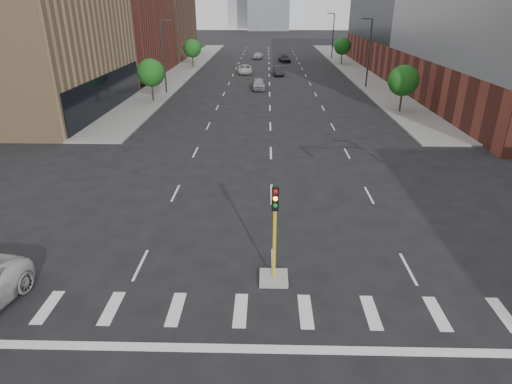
{
  "coord_description": "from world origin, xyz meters",
  "views": [
    {
      "loc": [
        -0.37,
        -6.17,
        10.79
      ],
      "look_at": [
        -0.84,
        12.62,
        2.5
      ],
      "focal_mm": 30.0,
      "sensor_mm": 36.0,
      "label": 1
    }
  ],
  "objects_px": {
    "car_mid_right": "(278,71)",
    "car_deep_right": "(284,59)",
    "car_distant": "(258,56)",
    "car_far_left": "(245,69)",
    "median_traffic_signal": "(274,261)",
    "car_near_left": "(259,84)"
  },
  "relations": [
    {
      "from": "median_traffic_signal",
      "to": "car_deep_right",
      "type": "height_order",
      "value": "median_traffic_signal"
    },
    {
      "from": "car_mid_right",
      "to": "car_deep_right",
      "type": "relative_size",
      "value": 0.95
    },
    {
      "from": "car_deep_right",
      "to": "car_distant",
      "type": "xyz_separation_m",
      "value": [
        -5.45,
        5.1,
        0.05
      ]
    },
    {
      "from": "car_near_left",
      "to": "car_far_left",
      "type": "xyz_separation_m",
      "value": [
        -2.58,
        14.75,
        -0.06
      ]
    },
    {
      "from": "car_near_left",
      "to": "car_distant",
      "type": "relative_size",
      "value": 1.05
    },
    {
      "from": "median_traffic_signal",
      "to": "car_far_left",
      "type": "relative_size",
      "value": 0.88
    },
    {
      "from": "car_near_left",
      "to": "car_far_left",
      "type": "distance_m",
      "value": 14.97
    },
    {
      "from": "car_near_left",
      "to": "car_mid_right",
      "type": "distance_m",
      "value": 13.2
    },
    {
      "from": "car_mid_right",
      "to": "car_far_left",
      "type": "bearing_deg",
      "value": 158.19
    },
    {
      "from": "car_near_left",
      "to": "car_far_left",
      "type": "height_order",
      "value": "car_near_left"
    },
    {
      "from": "car_mid_right",
      "to": "car_near_left",
      "type": "bearing_deg",
      "value": -106.26
    },
    {
      "from": "car_far_left",
      "to": "car_near_left",
      "type": "bearing_deg",
      "value": -83.24
    },
    {
      "from": "median_traffic_signal",
      "to": "car_deep_right",
      "type": "xyz_separation_m",
      "value": [
        3.11,
        74.68,
        -0.3
      ]
    },
    {
      "from": "car_deep_right",
      "to": "car_far_left",
      "type": "bearing_deg",
      "value": -124.59
    },
    {
      "from": "car_near_left",
      "to": "car_deep_right",
      "type": "relative_size",
      "value": 0.96
    },
    {
      "from": "car_mid_right",
      "to": "car_deep_right",
      "type": "xyz_separation_m",
      "value": [
        1.61,
        17.53,
        -0.05
      ]
    },
    {
      "from": "car_near_left",
      "to": "car_distant",
      "type": "distance_m",
      "value": 35.49
    },
    {
      "from": "median_traffic_signal",
      "to": "car_far_left",
      "type": "height_order",
      "value": "median_traffic_signal"
    },
    {
      "from": "car_far_left",
      "to": "median_traffic_signal",
      "type": "bearing_deg",
      "value": -89.22
    },
    {
      "from": "car_mid_right",
      "to": "car_distant",
      "type": "relative_size",
      "value": 1.05
    },
    {
      "from": "median_traffic_signal",
      "to": "car_far_left",
      "type": "xyz_separation_m",
      "value": [
        -4.09,
        59.04,
        -0.28
      ]
    },
    {
      "from": "car_distant",
      "to": "car_far_left",
      "type": "bearing_deg",
      "value": -86.96
    }
  ]
}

